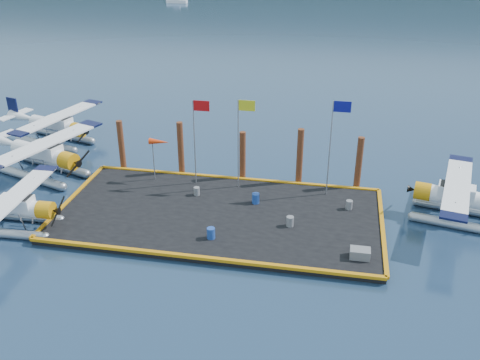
% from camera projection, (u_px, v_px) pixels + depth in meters
% --- Properties ---
extents(ground, '(4000.00, 4000.00, 0.00)m').
position_uv_depth(ground, '(219.00, 218.00, 33.70)').
color(ground, '#192C4B').
rests_on(ground, ground).
extents(dock, '(20.00, 10.00, 0.40)m').
position_uv_depth(dock, '(219.00, 215.00, 33.61)').
color(dock, black).
rests_on(dock, ground).
extents(dock_bumpers, '(20.25, 10.25, 0.18)m').
position_uv_depth(dock_bumpers, '(219.00, 211.00, 33.48)').
color(dock_bumpers, '#C07A0B').
rests_on(dock_bumpers, dock).
extents(seaplane_a, '(7.86, 8.66, 3.08)m').
position_uv_depth(seaplane_a, '(12.00, 210.00, 31.97)').
color(seaplane_a, '#959BA3').
rests_on(seaplane_a, ground).
extents(seaplane_b, '(9.43, 10.06, 3.61)m').
position_uv_depth(seaplane_b, '(43.00, 156.00, 38.53)').
color(seaplane_b, '#959BA3').
rests_on(seaplane_b, ground).
extents(seaplane_c, '(8.69, 9.36, 3.33)m').
position_uv_depth(seaplane_c, '(56.00, 127.00, 44.15)').
color(seaplane_c, '#959BA3').
rests_on(seaplane_c, ground).
extents(seaplane_d, '(8.58, 9.33, 3.30)m').
position_uv_depth(seaplane_d, '(461.00, 200.00, 32.81)').
color(seaplane_d, '#959BA3').
rests_on(seaplane_d, ground).
extents(drum_0, '(0.40, 0.40, 0.56)m').
position_uv_depth(drum_0, '(197.00, 191.00, 35.55)').
color(drum_0, slate).
rests_on(drum_0, dock).
extents(drum_1, '(0.47, 0.47, 0.67)m').
position_uv_depth(drum_1, '(211.00, 233.00, 30.73)').
color(drum_1, navy).
rests_on(drum_1, dock).
extents(drum_2, '(0.44, 0.44, 0.62)m').
position_uv_depth(drum_2, '(290.00, 221.00, 31.96)').
color(drum_2, slate).
rests_on(drum_2, dock).
extents(drum_4, '(0.42, 0.42, 0.59)m').
position_uv_depth(drum_4, '(349.00, 205.00, 33.84)').
color(drum_4, slate).
rests_on(drum_4, dock).
extents(drum_5, '(0.48, 0.48, 0.68)m').
position_uv_depth(drum_5, '(256.00, 198.00, 34.52)').
color(drum_5, navy).
rests_on(drum_5, dock).
extents(crate, '(1.09, 0.73, 0.55)m').
position_uv_depth(crate, '(360.00, 253.00, 28.98)').
color(crate, slate).
rests_on(crate, dock).
extents(flagpole_red, '(1.14, 0.08, 6.00)m').
position_uv_depth(flagpole_red, '(197.00, 129.00, 35.49)').
color(flagpole_red, gray).
rests_on(flagpole_red, dock).
extents(flagpole_yellow, '(1.14, 0.08, 6.20)m').
position_uv_depth(flagpole_yellow, '(241.00, 131.00, 34.93)').
color(flagpole_yellow, gray).
rests_on(flagpole_yellow, dock).
extents(flagpole_blue, '(1.14, 0.08, 6.50)m').
position_uv_depth(flagpole_blue, '(334.00, 135.00, 33.85)').
color(flagpole_blue, gray).
rests_on(flagpole_blue, dock).
extents(windsock, '(1.40, 0.44, 3.12)m').
position_uv_depth(windsock, '(159.00, 143.00, 36.46)').
color(windsock, gray).
rests_on(windsock, dock).
extents(piling_0, '(0.44, 0.44, 4.00)m').
position_uv_depth(piling_0, '(122.00, 147.00, 39.00)').
color(piling_0, '#472014').
rests_on(piling_0, ground).
extents(piling_1, '(0.44, 0.44, 4.20)m').
position_uv_depth(piling_1, '(181.00, 150.00, 38.20)').
color(piling_1, '#472014').
rests_on(piling_1, ground).
extents(piling_2, '(0.44, 0.44, 3.80)m').
position_uv_depth(piling_2, '(243.00, 157.00, 37.53)').
color(piling_2, '#472014').
rests_on(piling_2, ground).
extents(piling_3, '(0.44, 0.44, 4.30)m').
position_uv_depth(piling_3, '(300.00, 158.00, 36.75)').
color(piling_3, '#472014').
rests_on(piling_3, ground).
extents(piling_4, '(0.44, 0.44, 4.00)m').
position_uv_depth(piling_4, '(359.00, 165.00, 36.14)').
color(piling_4, '#472014').
rests_on(piling_4, ground).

